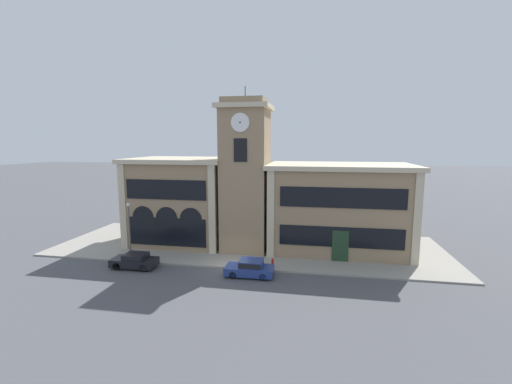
{
  "coord_description": "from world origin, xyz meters",
  "views": [
    {
      "loc": [
        7.22,
        -28.4,
        11.2
      ],
      "look_at": [
        1.5,
        3.48,
        6.52
      ],
      "focal_mm": 24.0,
      "sensor_mm": 36.0,
      "label": 1
    }
  ],
  "objects_px": {
    "parked_car_mid": "(250,268)",
    "fire_hydrant": "(273,263)",
    "parked_car_near": "(135,260)",
    "street_lamp": "(129,222)"
  },
  "relations": [
    {
      "from": "parked_car_mid",
      "to": "street_lamp",
      "type": "relative_size",
      "value": 0.75
    },
    {
      "from": "parked_car_near",
      "to": "parked_car_mid",
      "type": "relative_size",
      "value": 0.99
    },
    {
      "from": "parked_car_mid",
      "to": "fire_hydrant",
      "type": "distance_m",
      "value": 2.49
    },
    {
      "from": "parked_car_near",
      "to": "parked_car_mid",
      "type": "xyz_separation_m",
      "value": [
        10.59,
        0.0,
        0.03
      ]
    },
    {
      "from": "parked_car_near",
      "to": "fire_hydrant",
      "type": "height_order",
      "value": "parked_car_near"
    },
    {
      "from": "parked_car_near",
      "to": "parked_car_mid",
      "type": "distance_m",
      "value": 10.59
    },
    {
      "from": "parked_car_near",
      "to": "fire_hydrant",
      "type": "relative_size",
      "value": 4.64
    },
    {
      "from": "parked_car_near",
      "to": "street_lamp",
      "type": "relative_size",
      "value": 0.74
    },
    {
      "from": "parked_car_near",
      "to": "parked_car_mid",
      "type": "height_order",
      "value": "parked_car_mid"
    },
    {
      "from": "parked_car_mid",
      "to": "fire_hydrant",
      "type": "xyz_separation_m",
      "value": [
        1.68,
        1.83,
        -0.17
      ]
    }
  ]
}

